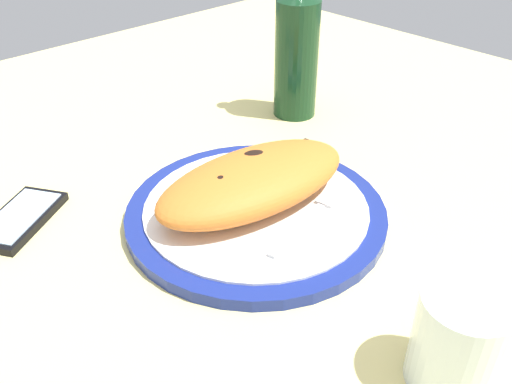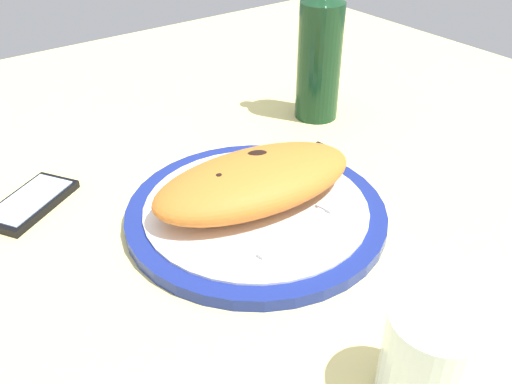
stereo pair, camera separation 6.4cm
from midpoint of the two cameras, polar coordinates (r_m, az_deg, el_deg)
The scene contains 8 objects.
ground_plane at distance 67.51cm, azimuth -2.74°, elevation -3.84°, with size 150.00×150.00×3.00cm, color #E5D684.
plate at distance 66.09cm, azimuth -2.79°, elevation -2.21°, with size 31.32×31.32×1.80cm.
calzone at distance 65.10cm, azimuth -3.09°, elevation 1.06°, with size 27.02×15.22×5.46cm.
fork at distance 64.02cm, azimuth 3.24°, elevation -2.31°, with size 15.18×4.74×0.40cm.
knife at distance 71.82cm, azimuth -0.29°, elevation 2.41°, with size 23.57×5.58×1.20cm.
smartphone at distance 72.67cm, azimuth -25.78°, elevation -2.61°, with size 13.29×11.45×1.16cm.
water_glass at distance 48.54cm, azimuth 16.55°, elevation -15.30°, with size 7.54×7.54×9.26cm.
wine_bottle at distance 87.89cm, azimuth 2.11°, elevation 14.43°, with size 6.89×6.89×26.46cm.
Camera 1 is at (-37.00, -38.85, 39.60)cm, focal length 38.41 mm.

